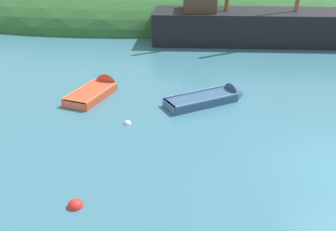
{
  "coord_description": "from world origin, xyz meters",
  "views": [
    {
      "loc": [
        -5.55,
        -8.51,
        6.23
      ],
      "look_at": [
        -5.27,
        3.51,
        0.28
      ],
      "focal_mm": 37.17,
      "sensor_mm": 36.0,
      "label": 1
    }
  ],
  "objects_px": {
    "rowboat_outer_left": "(98,91)",
    "buoy_red": "(75,206)",
    "buoy_white": "(128,124)",
    "rowboat_far": "(213,99)",
    "sailing_ship": "(254,30)"
  },
  "relations": [
    {
      "from": "rowboat_far",
      "to": "buoy_red",
      "type": "xyz_separation_m",
      "value": [
        -4.61,
        -6.78,
        -0.11
      ]
    },
    {
      "from": "sailing_ship",
      "to": "buoy_white",
      "type": "xyz_separation_m",
      "value": [
        -7.83,
        -12.35,
        -0.82
      ]
    },
    {
      "from": "buoy_red",
      "to": "rowboat_outer_left",
      "type": "bearing_deg",
      "value": 94.44
    },
    {
      "from": "sailing_ship",
      "to": "rowboat_outer_left",
      "type": "height_order",
      "value": "sailing_ship"
    },
    {
      "from": "rowboat_far",
      "to": "buoy_white",
      "type": "xyz_separation_m",
      "value": [
        -3.61,
        -2.09,
        -0.11
      ]
    },
    {
      "from": "rowboat_outer_left",
      "to": "buoy_white",
      "type": "relative_size",
      "value": 12.3
    },
    {
      "from": "rowboat_far",
      "to": "buoy_red",
      "type": "bearing_deg",
      "value": -150.0
    },
    {
      "from": "buoy_white",
      "to": "buoy_red",
      "type": "xyz_separation_m",
      "value": [
        -0.99,
        -4.69,
        0.0
      ]
    },
    {
      "from": "rowboat_outer_left",
      "to": "buoy_white",
      "type": "xyz_separation_m",
      "value": [
        1.6,
        -3.08,
        -0.11
      ]
    },
    {
      "from": "buoy_white",
      "to": "rowboat_far",
      "type": "bearing_deg",
      "value": 30.1
    },
    {
      "from": "rowboat_outer_left",
      "to": "buoy_red",
      "type": "bearing_deg",
      "value": -152.72
    },
    {
      "from": "sailing_ship",
      "to": "buoy_white",
      "type": "bearing_deg",
      "value": -117.91
    },
    {
      "from": "sailing_ship",
      "to": "buoy_white",
      "type": "distance_m",
      "value": 14.65
    },
    {
      "from": "sailing_ship",
      "to": "rowboat_outer_left",
      "type": "distance_m",
      "value": 13.25
    },
    {
      "from": "rowboat_outer_left",
      "to": "buoy_red",
      "type": "distance_m",
      "value": 7.79
    }
  ]
}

